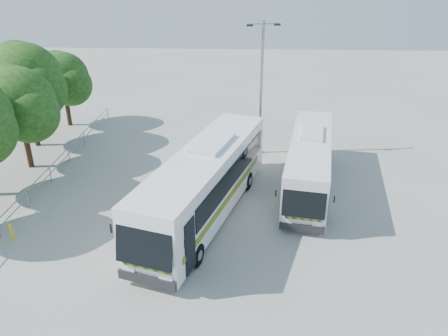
# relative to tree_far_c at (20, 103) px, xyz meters

# --- Properties ---
(ground) EXTENTS (100.00, 100.00, 0.00)m
(ground) POSITION_rel_tree_far_c_xyz_m (12.12, -5.10, -4.26)
(ground) COLOR #A6A6A0
(ground) RESTS_ON ground
(kerb_divider) EXTENTS (0.40, 16.00, 0.15)m
(kerb_divider) POSITION_rel_tree_far_c_xyz_m (9.82, -3.10, -4.18)
(kerb_divider) COLOR #B2B2AD
(kerb_divider) RESTS_ON ground
(railing) EXTENTS (0.06, 22.00, 1.00)m
(railing) POSITION_rel_tree_far_c_xyz_m (2.12, -1.10, -3.52)
(railing) COLOR gray
(railing) RESTS_ON ground
(tree_far_c) EXTENTS (4.97, 4.69, 6.49)m
(tree_far_c) POSITION_rel_tree_far_c_xyz_m (0.00, 0.00, 0.00)
(tree_far_c) COLOR #382314
(tree_far_c) RESTS_ON ground
(tree_far_d) EXTENTS (5.62, 5.30, 7.33)m
(tree_far_d) POSITION_rel_tree_far_c_xyz_m (-1.19, 3.70, 0.56)
(tree_far_d) COLOR #382314
(tree_far_d) RESTS_ON ground
(tree_far_e) EXTENTS (4.54, 4.28, 5.92)m
(tree_far_e) POSITION_rel_tree_far_c_xyz_m (-0.51, 8.20, -0.37)
(tree_far_e) COLOR #382314
(tree_far_e) RESTS_ON ground
(coach_main) EXTENTS (6.14, 12.97, 3.55)m
(coach_main) POSITION_rel_tree_far_c_xyz_m (11.79, -5.52, -2.31)
(coach_main) COLOR white
(coach_main) RESTS_ON ground
(coach_adjacent) EXTENTS (4.05, 11.03, 3.00)m
(coach_adjacent) POSITION_rel_tree_far_c_xyz_m (17.50, -2.07, -2.61)
(coach_adjacent) COLOR silver
(coach_adjacent) RESTS_ON ground
(lamppost) EXTENTS (2.14, 0.73, 8.84)m
(lamppost) POSITION_rel_tree_far_c_xyz_m (14.79, 3.10, 0.62)
(lamppost) COLOR gray
(lamppost) RESTS_ON ground
(bollard) EXTENTS (0.16, 0.16, 0.94)m
(bollard) POSITION_rel_tree_far_c_xyz_m (2.82, -8.28, -3.79)
(bollard) COLOR gold
(bollard) RESTS_ON ground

